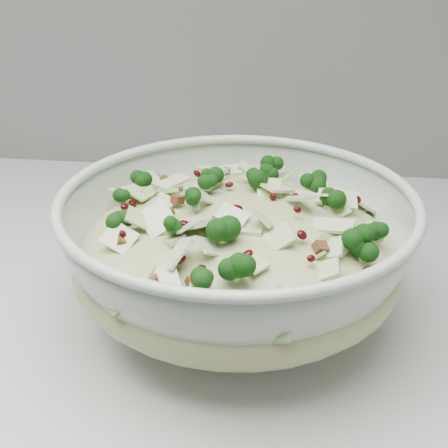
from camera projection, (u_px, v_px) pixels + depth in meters
name	position (u px, v px, depth m)	size (l,w,h in m)	color
mixing_bowl	(237.00, 255.00, 0.57)	(0.40, 0.40, 0.13)	#B6C8B8
salad	(237.00, 235.00, 0.56)	(0.31, 0.31, 0.13)	#B3BB7F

